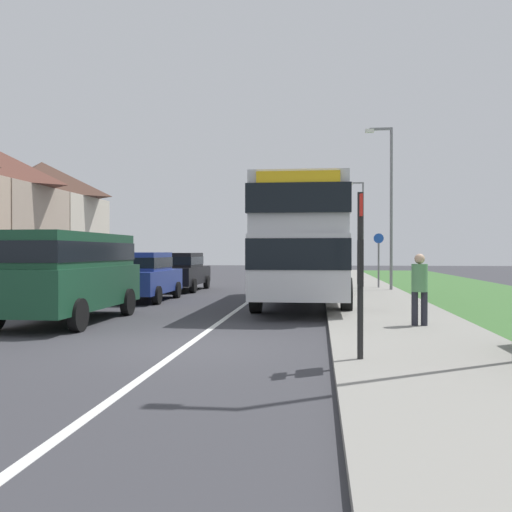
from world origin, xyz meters
name	(u,v)px	position (x,y,z in m)	size (l,w,h in m)	color
ground_plane	(187,346)	(0.00, 0.00, 0.00)	(120.00, 120.00, 0.00)	#38383D
lane_marking_centre	(244,305)	(0.00, 8.00, 0.00)	(0.14, 60.00, 0.01)	silver
pavement_near_side	(384,311)	(4.20, 6.00, 0.06)	(3.20, 68.00, 0.12)	gray
double_decker_bus	(303,238)	(1.89, 8.48, 2.14)	(2.80, 10.10, 3.70)	#BCBCC1
parked_van_dark_green	(68,269)	(-3.68, 3.13, 1.29)	(2.11, 5.17, 2.16)	#19472D
parked_car_blue	(142,274)	(-3.69, 9.11, 0.92)	(1.94, 4.21, 1.68)	navy
parked_car_black	(181,270)	(-3.61, 14.38, 0.91)	(1.88, 4.59, 1.66)	black
pedestrian_at_stop	(420,286)	(4.55, 2.46, 0.98)	(0.34, 0.34, 1.67)	#23232D
bus_stop_sign	(360,264)	(3.00, -1.57, 1.54)	(0.09, 0.52, 2.60)	black
cycle_route_sign	(379,258)	(5.03, 15.73, 1.43)	(0.44, 0.08, 2.52)	slate
street_lamp_near	(510,64)	(5.13, -1.56, 4.43)	(1.14, 0.20, 7.75)	slate
street_lamp_mid	(389,197)	(5.29, 14.25, 3.99)	(1.14, 0.20, 6.89)	slate
street_lamp_far	(361,221)	(5.41, 31.26, 3.86)	(1.14, 0.20, 6.65)	slate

